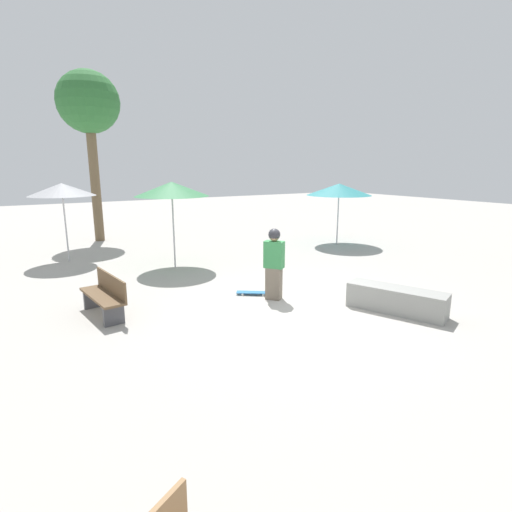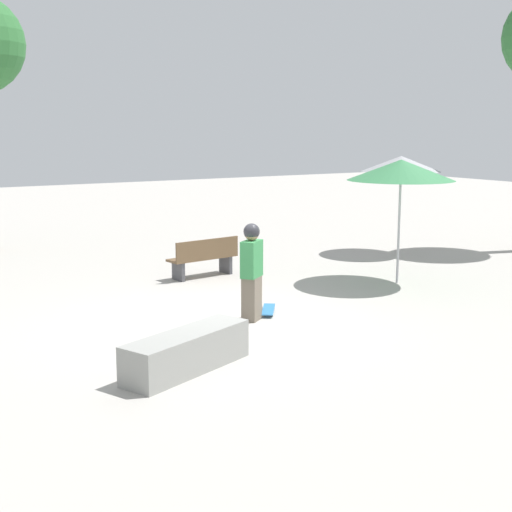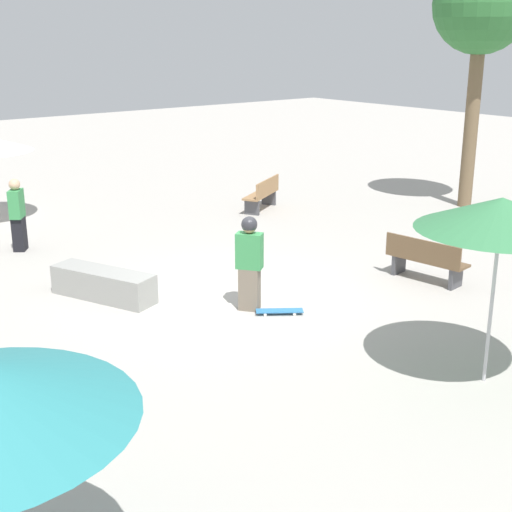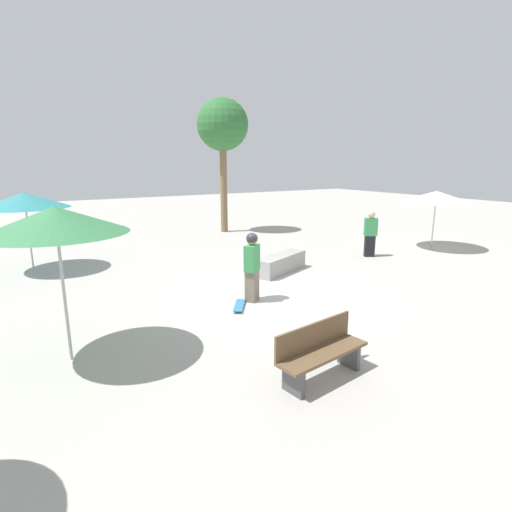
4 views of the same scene
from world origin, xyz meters
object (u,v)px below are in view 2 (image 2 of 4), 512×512
at_px(concrete_ledge, 187,352).
at_px(shade_umbrella_green, 401,170).
at_px(shade_umbrella_grey, 401,164).
at_px(bench_far, 204,258).
at_px(skater_main, 252,269).
at_px(skateboard, 268,310).

height_order(concrete_ledge, shade_umbrella_green, shade_umbrella_green).
bearing_deg(shade_umbrella_grey, bench_far, 0.31).
height_order(skater_main, shade_umbrella_green, shade_umbrella_green).
bearing_deg(bench_far, shade_umbrella_green, -47.35).
bearing_deg(shade_umbrella_green, concrete_ledge, 22.95).
bearing_deg(shade_umbrella_grey, skateboard, 28.52).
distance_m(shade_umbrella_green, shade_umbrella_grey, 3.66).
height_order(shade_umbrella_green, shade_umbrella_grey, shade_umbrella_green).
bearing_deg(skateboard, skater_main, 152.96).
xyz_separation_m(shade_umbrella_green, shade_umbrella_grey, (-2.49, -2.68, -0.06)).
height_order(skateboard, shade_umbrella_green, shade_umbrella_green).
relative_size(skateboard, shade_umbrella_grey, 0.31).
distance_m(skater_main, skateboard, 1.00).
bearing_deg(shade_umbrella_green, shade_umbrella_grey, -132.95).
bearing_deg(skater_main, skateboard, -9.42).
xyz_separation_m(skater_main, concrete_ledge, (2.05, 1.72, -0.62)).
bearing_deg(bench_far, concrete_ledge, -126.99).
relative_size(skateboard, bench_far, 0.47).
height_order(skateboard, concrete_ledge, concrete_ledge).
xyz_separation_m(skater_main, shade_umbrella_green, (-4.09, -0.88, 1.46)).
relative_size(skater_main, shade_umbrella_green, 0.64).
xyz_separation_m(concrete_ledge, shade_umbrella_green, (-6.15, -2.60, 2.09)).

